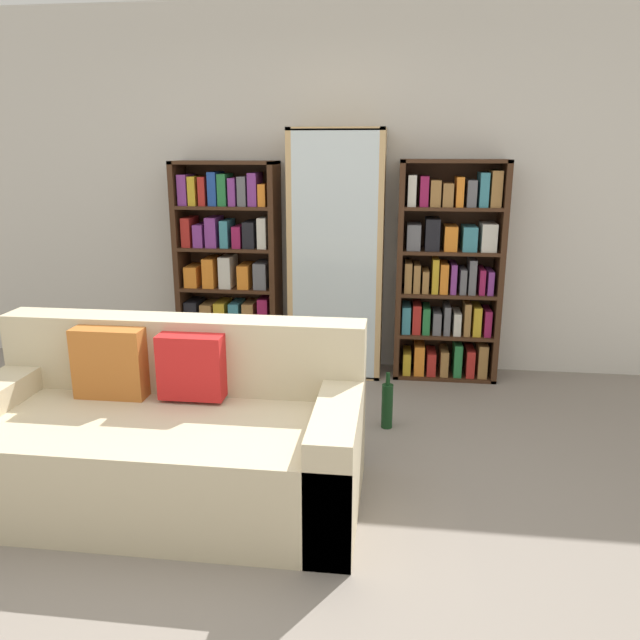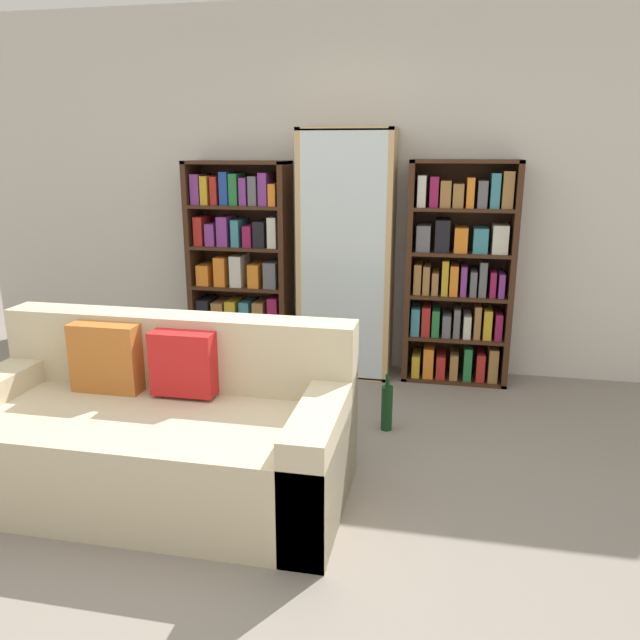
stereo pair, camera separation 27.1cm
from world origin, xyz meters
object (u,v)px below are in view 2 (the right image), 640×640
object	(u,v)px
bookshelf_right	(459,276)
wine_bottle	(387,407)
display_cabinet	(347,256)
bookshelf_left	(241,268)
couch	(157,434)

from	to	relation	value
bookshelf_right	wine_bottle	world-z (taller)	bookshelf_right
display_cabinet	wine_bottle	bearing A→B (deg)	-66.96
bookshelf_right	wine_bottle	distance (m)	1.25
bookshelf_left	display_cabinet	xyz separation A→B (m)	(0.83, -0.02, 0.12)
display_cabinet	bookshelf_left	bearing A→B (deg)	178.92
bookshelf_left	couch	bearing A→B (deg)	-84.30
bookshelf_left	wine_bottle	bearing A→B (deg)	-38.60
couch	wine_bottle	xyz separation A→B (m)	(1.06, 0.92, -0.15)
bookshelf_left	wine_bottle	world-z (taller)	bookshelf_left
couch	wine_bottle	bearing A→B (deg)	41.00
bookshelf_right	wine_bottle	size ratio (longest dim) A/B	4.45
couch	display_cabinet	xyz separation A→B (m)	(0.64, 1.90, 0.60)
couch	display_cabinet	size ratio (longest dim) A/B	1.04
bookshelf_left	display_cabinet	size ratio (longest dim) A/B	0.87
bookshelf_left	display_cabinet	distance (m)	0.84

